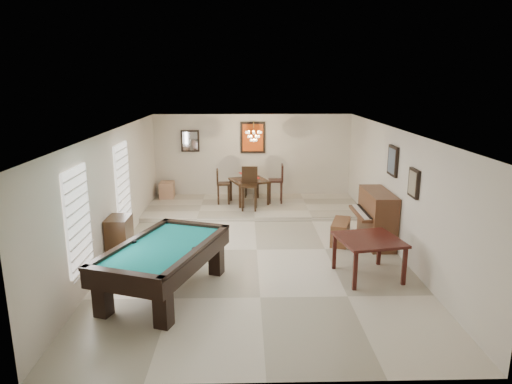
{
  "coord_description": "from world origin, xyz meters",
  "views": [
    {
      "loc": [
        -0.25,
        -9.36,
        3.61
      ],
      "look_at": [
        0.0,
        0.6,
        1.15
      ],
      "focal_mm": 32.0,
      "sensor_mm": 36.0,
      "label": 1
    }
  ],
  "objects_px": {
    "apothecary_chest": "(120,240)",
    "dining_chair_south": "(249,189)",
    "dining_chair_north": "(250,181)",
    "square_table": "(368,257)",
    "piano_bench": "(340,232)",
    "dining_chair_east": "(276,184)",
    "pool_table": "(165,270)",
    "dining_chair_west": "(223,186)",
    "chandelier": "(254,132)",
    "corner_bench": "(167,190)",
    "flower_vase": "(249,172)",
    "upright_piano": "(371,218)",
    "dining_table": "(249,189)"
  },
  "relations": [
    {
      "from": "apothecary_chest",
      "to": "corner_bench",
      "type": "height_order",
      "value": "apothecary_chest"
    },
    {
      "from": "dining_chair_west",
      "to": "corner_bench",
      "type": "xyz_separation_m",
      "value": [
        -1.74,
        0.71,
        -0.26
      ]
    },
    {
      "from": "piano_bench",
      "to": "apothecary_chest",
      "type": "relative_size",
      "value": 0.94
    },
    {
      "from": "piano_bench",
      "to": "dining_chair_west",
      "type": "height_order",
      "value": "dining_chair_west"
    },
    {
      "from": "dining_chair_south",
      "to": "corner_bench",
      "type": "bearing_deg",
      "value": 154.49
    },
    {
      "from": "flower_vase",
      "to": "dining_chair_east",
      "type": "relative_size",
      "value": 0.19
    },
    {
      "from": "dining_chair_west",
      "to": "chandelier",
      "type": "bearing_deg",
      "value": -109.21
    },
    {
      "from": "piano_bench",
      "to": "dining_table",
      "type": "height_order",
      "value": "dining_table"
    },
    {
      "from": "piano_bench",
      "to": "flower_vase",
      "type": "bearing_deg",
      "value": 123.77
    },
    {
      "from": "dining_chair_south",
      "to": "dining_chair_north",
      "type": "distance_m",
      "value": 1.45
    },
    {
      "from": "corner_bench",
      "to": "chandelier",
      "type": "relative_size",
      "value": 0.88
    },
    {
      "from": "piano_bench",
      "to": "apothecary_chest",
      "type": "xyz_separation_m",
      "value": [
        -4.68,
        -1.09,
        0.23
      ]
    },
    {
      "from": "piano_bench",
      "to": "dining_table",
      "type": "bearing_deg",
      "value": 123.77
    },
    {
      "from": "square_table",
      "to": "apothecary_chest",
      "type": "bearing_deg",
      "value": 170.92
    },
    {
      "from": "dining_chair_north",
      "to": "corner_bench",
      "type": "height_order",
      "value": "dining_chair_north"
    },
    {
      "from": "dining_chair_south",
      "to": "dining_chair_east",
      "type": "relative_size",
      "value": 1.05
    },
    {
      "from": "apothecary_chest",
      "to": "dining_chair_south",
      "type": "bearing_deg",
      "value": 52.23
    },
    {
      "from": "upright_piano",
      "to": "pool_table",
      "type": "bearing_deg",
      "value": -150.6
    },
    {
      "from": "dining_table",
      "to": "corner_bench",
      "type": "bearing_deg",
      "value": 164.93
    },
    {
      "from": "dining_chair_north",
      "to": "upright_piano",
      "type": "bearing_deg",
      "value": 129.33
    },
    {
      "from": "dining_chair_west",
      "to": "dining_chair_east",
      "type": "height_order",
      "value": "dining_chair_east"
    },
    {
      "from": "dining_chair_west",
      "to": "corner_bench",
      "type": "distance_m",
      "value": 1.9
    },
    {
      "from": "pool_table",
      "to": "dining_chair_east",
      "type": "height_order",
      "value": "dining_chair_east"
    },
    {
      "from": "dining_chair_east",
      "to": "corner_bench",
      "type": "distance_m",
      "value": 3.34
    },
    {
      "from": "flower_vase",
      "to": "corner_bench",
      "type": "bearing_deg",
      "value": 164.93
    },
    {
      "from": "upright_piano",
      "to": "corner_bench",
      "type": "xyz_separation_m",
      "value": [
        -5.19,
        3.78,
        -0.24
      ]
    },
    {
      "from": "corner_bench",
      "to": "dining_table",
      "type": "bearing_deg",
      "value": -15.07
    },
    {
      "from": "pool_table",
      "to": "flower_vase",
      "type": "xyz_separation_m",
      "value": [
        1.52,
        5.49,
        0.61
      ]
    },
    {
      "from": "flower_vase",
      "to": "chandelier",
      "type": "distance_m",
      "value": 1.21
    },
    {
      "from": "dining_chair_east",
      "to": "square_table",
      "type": "bearing_deg",
      "value": 17.91
    },
    {
      "from": "dining_table",
      "to": "dining_chair_north",
      "type": "relative_size",
      "value": 1.01
    },
    {
      "from": "piano_bench",
      "to": "upright_piano",
      "type": "bearing_deg",
      "value": -5.13
    },
    {
      "from": "apothecary_chest",
      "to": "dining_chair_south",
      "type": "relative_size",
      "value": 0.82
    },
    {
      "from": "pool_table",
      "to": "apothecary_chest",
      "type": "bearing_deg",
      "value": 149.44
    },
    {
      "from": "dining_table",
      "to": "dining_chair_south",
      "type": "height_order",
      "value": "dining_chair_south"
    },
    {
      "from": "apothecary_chest",
      "to": "dining_chair_south",
      "type": "height_order",
      "value": "dining_chair_south"
    },
    {
      "from": "square_table",
      "to": "dining_chair_west",
      "type": "bearing_deg",
      "value": 120.92
    },
    {
      "from": "piano_bench",
      "to": "chandelier",
      "type": "height_order",
      "value": "chandelier"
    },
    {
      "from": "dining_chair_east",
      "to": "corner_bench",
      "type": "xyz_separation_m",
      "value": [
        -3.26,
        0.65,
        -0.32
      ]
    },
    {
      "from": "apothecary_chest",
      "to": "dining_chair_east",
      "type": "height_order",
      "value": "dining_chair_east"
    },
    {
      "from": "square_table",
      "to": "dining_chair_north",
      "type": "height_order",
      "value": "dining_chair_north"
    },
    {
      "from": "flower_vase",
      "to": "dining_chair_south",
      "type": "distance_m",
      "value": 0.81
    },
    {
      "from": "flower_vase",
      "to": "dining_chair_north",
      "type": "relative_size",
      "value": 0.23
    },
    {
      "from": "apothecary_chest",
      "to": "flower_vase",
      "type": "bearing_deg",
      "value": 57.49
    },
    {
      "from": "square_table",
      "to": "apothecary_chest",
      "type": "relative_size",
      "value": 1.14
    },
    {
      "from": "chandelier",
      "to": "dining_chair_north",
      "type": "bearing_deg",
      "value": 94.5
    },
    {
      "from": "dining_chair_north",
      "to": "square_table",
      "type": "bearing_deg",
      "value": 115.24
    },
    {
      "from": "dining_chair_south",
      "to": "apothecary_chest",
      "type": "bearing_deg",
      "value": -123.65
    },
    {
      "from": "flower_vase",
      "to": "upright_piano",
      "type": "bearing_deg",
      "value": -49.05
    },
    {
      "from": "square_table",
      "to": "corner_bench",
      "type": "height_order",
      "value": "square_table"
    }
  ]
}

